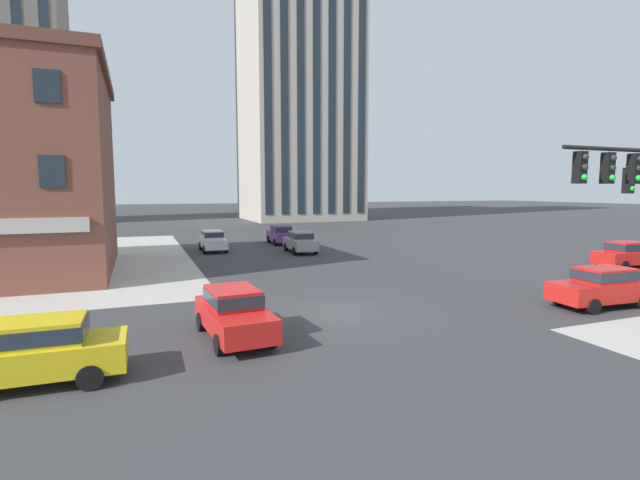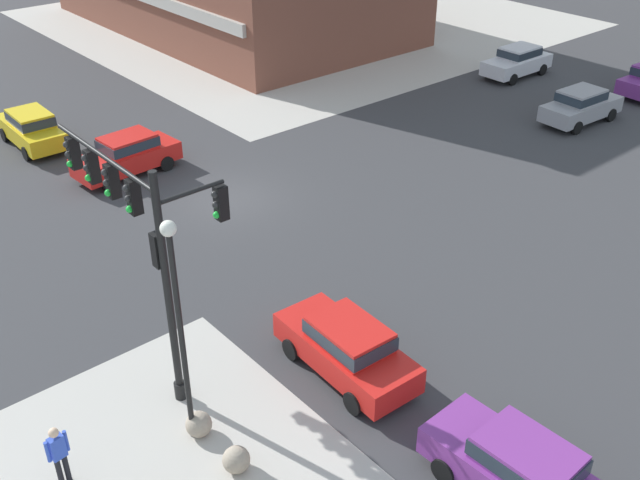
{
  "view_description": "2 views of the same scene",
  "coord_description": "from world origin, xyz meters",
  "px_view_note": "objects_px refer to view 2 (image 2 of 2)",
  "views": [
    {
      "loc": [
        -7.48,
        -17.02,
        4.92
      ],
      "look_at": [
        -0.37,
        1.09,
        2.84
      ],
      "focal_mm": 26.2,
      "sensor_mm": 36.0,
      "label": 1
    },
    {
      "loc": [
        22.12,
        -14.0,
        13.62
      ],
      "look_at": [
        8.03,
        -1.99,
        2.52
      ],
      "focal_mm": 41.3,
      "sensor_mm": 36.0,
      "label": 2
    }
  ],
  "objects_px": {
    "pedestrian_by_lamp": "(59,452)",
    "car_main_mid": "(518,60)",
    "traffic_signal_main": "(142,229)",
    "car_main_northbound_far": "(521,469)",
    "car_cross_eastbound": "(32,127)",
    "car_cross_westbound": "(347,346)",
    "car_cross_far": "(581,105)",
    "bollard_sphere_curb_a": "(199,424)",
    "street_lamp_corner_near": "(179,313)",
    "bollard_sphere_curb_b": "(236,460)",
    "car_main_southbound_near": "(127,154)"
  },
  "relations": [
    {
      "from": "street_lamp_corner_near",
      "to": "car_main_northbound_far",
      "type": "distance_m",
      "value": 8.35
    },
    {
      "from": "bollard_sphere_curb_b",
      "to": "car_main_northbound_far",
      "type": "distance_m",
      "value": 6.49
    },
    {
      "from": "pedestrian_by_lamp",
      "to": "car_cross_westbound",
      "type": "relative_size",
      "value": 0.39
    },
    {
      "from": "bollard_sphere_curb_a",
      "to": "car_main_mid",
      "type": "bearing_deg",
      "value": 112.42
    },
    {
      "from": "car_main_southbound_near",
      "to": "car_main_mid",
      "type": "distance_m",
      "value": 23.18
    },
    {
      "from": "bollard_sphere_curb_b",
      "to": "car_cross_far",
      "type": "relative_size",
      "value": 0.15
    },
    {
      "from": "car_main_southbound_near",
      "to": "car_cross_westbound",
      "type": "bearing_deg",
      "value": -5.57
    },
    {
      "from": "bollard_sphere_curb_a",
      "to": "bollard_sphere_curb_b",
      "type": "relative_size",
      "value": 1.0
    },
    {
      "from": "bollard_sphere_curb_b",
      "to": "car_main_mid",
      "type": "bearing_deg",
      "value": 115.03
    },
    {
      "from": "bollard_sphere_curb_b",
      "to": "bollard_sphere_curb_a",
      "type": "bearing_deg",
      "value": -178.08
    },
    {
      "from": "car_main_southbound_near",
      "to": "car_main_mid",
      "type": "xyz_separation_m",
      "value": [
        2.76,
        23.02,
        0.0
      ]
    },
    {
      "from": "car_main_southbound_near",
      "to": "car_cross_westbound",
      "type": "relative_size",
      "value": 1.01
    },
    {
      "from": "bollard_sphere_curb_a",
      "to": "car_main_northbound_far",
      "type": "xyz_separation_m",
      "value": [
        6.31,
        4.42,
        0.59
      ]
    },
    {
      "from": "traffic_signal_main",
      "to": "street_lamp_corner_near",
      "type": "xyz_separation_m",
      "value": [
        2.64,
        -0.66,
        -0.77
      ]
    },
    {
      "from": "bollard_sphere_curb_a",
      "to": "car_cross_eastbound",
      "type": "height_order",
      "value": "car_cross_eastbound"
    },
    {
      "from": "bollard_sphere_curb_b",
      "to": "car_main_northbound_far",
      "type": "height_order",
      "value": "car_main_northbound_far"
    },
    {
      "from": "traffic_signal_main",
      "to": "car_cross_eastbound",
      "type": "height_order",
      "value": "traffic_signal_main"
    },
    {
      "from": "bollard_sphere_curb_a",
      "to": "car_cross_eastbound",
      "type": "bearing_deg",
      "value": 168.95
    },
    {
      "from": "traffic_signal_main",
      "to": "car_main_northbound_far",
      "type": "bearing_deg",
      "value": 23.45
    },
    {
      "from": "car_cross_westbound",
      "to": "car_cross_far",
      "type": "relative_size",
      "value": 1.0
    },
    {
      "from": "bollard_sphere_curb_a",
      "to": "car_cross_westbound",
      "type": "relative_size",
      "value": 0.15
    },
    {
      "from": "bollard_sphere_curb_b",
      "to": "traffic_signal_main",
      "type": "bearing_deg",
      "value": 173.89
    },
    {
      "from": "car_main_southbound_near",
      "to": "car_cross_far",
      "type": "distance_m",
      "value": 21.55
    },
    {
      "from": "car_cross_eastbound",
      "to": "car_cross_westbound",
      "type": "height_order",
      "value": "same"
    },
    {
      "from": "car_cross_eastbound",
      "to": "bollard_sphere_curb_b",
      "type": "bearing_deg",
      "value": -10.14
    },
    {
      "from": "car_main_mid",
      "to": "car_cross_far",
      "type": "height_order",
      "value": "same"
    },
    {
      "from": "traffic_signal_main",
      "to": "car_cross_far",
      "type": "distance_m",
      "value": 25.3
    },
    {
      "from": "traffic_signal_main",
      "to": "bollard_sphere_curb_a",
      "type": "relative_size",
      "value": 9.96
    },
    {
      "from": "bollard_sphere_curb_a",
      "to": "street_lamp_corner_near",
      "type": "xyz_separation_m",
      "value": [
        -0.06,
        -0.15,
        3.46
      ]
    },
    {
      "from": "street_lamp_corner_near",
      "to": "car_main_northbound_far",
      "type": "xyz_separation_m",
      "value": [
        6.37,
        4.57,
        -2.87
      ]
    },
    {
      "from": "traffic_signal_main",
      "to": "car_cross_westbound",
      "type": "distance_m",
      "value": 6.27
    },
    {
      "from": "bollard_sphere_curb_a",
      "to": "bollard_sphere_curb_b",
      "type": "height_order",
      "value": "same"
    },
    {
      "from": "bollard_sphere_curb_b",
      "to": "car_main_mid",
      "type": "relative_size",
      "value": 0.15
    },
    {
      "from": "bollard_sphere_curb_b",
      "to": "car_main_mid",
      "type": "xyz_separation_m",
      "value": [
        -13.45,
        28.81,
        0.59
      ]
    },
    {
      "from": "bollard_sphere_curb_b",
      "to": "car_cross_far",
      "type": "height_order",
      "value": "car_cross_far"
    },
    {
      "from": "car_cross_eastbound",
      "to": "car_cross_westbound",
      "type": "bearing_deg",
      "value": 1.19
    },
    {
      "from": "traffic_signal_main",
      "to": "car_main_northbound_far",
      "type": "height_order",
      "value": "traffic_signal_main"
    },
    {
      "from": "car_cross_far",
      "to": "car_main_northbound_far",
      "type": "bearing_deg",
      "value": -60.44
    },
    {
      "from": "traffic_signal_main",
      "to": "car_main_mid",
      "type": "xyz_separation_m",
      "value": [
        -9.2,
        28.35,
        -3.64
      ]
    },
    {
      "from": "pedestrian_by_lamp",
      "to": "car_main_mid",
      "type": "xyz_separation_m",
      "value": [
        -11.2,
        32.06,
        -0.08
      ]
    },
    {
      "from": "bollard_sphere_curb_b",
      "to": "street_lamp_corner_near",
      "type": "height_order",
      "value": "street_lamp_corner_near"
    },
    {
      "from": "bollard_sphere_curb_a",
      "to": "street_lamp_corner_near",
      "type": "height_order",
      "value": "street_lamp_corner_near"
    },
    {
      "from": "traffic_signal_main",
      "to": "car_cross_far",
      "type": "height_order",
      "value": "traffic_signal_main"
    },
    {
      "from": "bollard_sphere_curb_b",
      "to": "car_cross_far",
      "type": "distance_m",
      "value": 26.32
    },
    {
      "from": "car_cross_far",
      "to": "bollard_sphere_curb_a",
      "type": "bearing_deg",
      "value": -77.6
    },
    {
      "from": "car_cross_far",
      "to": "car_cross_eastbound",
      "type": "bearing_deg",
      "value": -124.04
    },
    {
      "from": "traffic_signal_main",
      "to": "bollard_sphere_curb_b",
      "type": "xyz_separation_m",
      "value": [
        4.25,
        -0.45,
        -4.23
      ]
    },
    {
      "from": "pedestrian_by_lamp",
      "to": "bollard_sphere_curb_b",
      "type": "bearing_deg",
      "value": 55.28
    },
    {
      "from": "street_lamp_corner_near",
      "to": "car_main_southbound_near",
      "type": "distance_m",
      "value": 16.05
    },
    {
      "from": "car_cross_eastbound",
      "to": "car_main_mid",
      "type": "xyz_separation_m",
      "value": [
        8.17,
        24.94,
        0.0
      ]
    }
  ]
}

